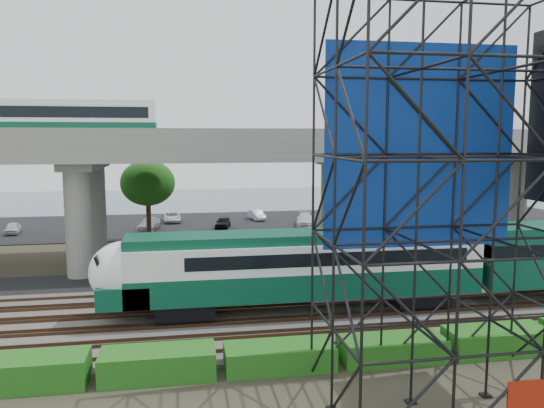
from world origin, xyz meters
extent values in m
plane|color=#474233|center=(0.00, 0.00, 0.00)|extent=(140.00, 140.00, 0.00)
cube|color=slate|center=(0.00, 2.00, 0.10)|extent=(90.00, 12.00, 0.20)
cube|color=black|center=(0.00, 10.50, 0.04)|extent=(90.00, 5.00, 0.08)
cube|color=black|center=(0.00, 34.00, 0.04)|extent=(90.00, 18.00, 0.08)
cube|color=#41576B|center=(0.00, 56.00, 0.01)|extent=(140.00, 40.00, 0.03)
cube|color=#472D1E|center=(0.00, -2.72, 0.28)|extent=(90.00, 0.08, 0.16)
cube|color=#472D1E|center=(0.00, -1.28, 0.28)|extent=(90.00, 0.08, 0.16)
cube|color=#472D1E|center=(0.00, -0.72, 0.28)|extent=(90.00, 0.08, 0.16)
cube|color=#472D1E|center=(0.00, 0.72, 0.28)|extent=(90.00, 0.08, 0.16)
cube|color=#472D1E|center=(0.00, 1.28, 0.28)|extent=(90.00, 0.08, 0.16)
cube|color=#472D1E|center=(0.00, 2.72, 0.28)|extent=(90.00, 0.08, 0.16)
cube|color=#472D1E|center=(0.00, 3.28, 0.28)|extent=(90.00, 0.08, 0.16)
cube|color=#472D1E|center=(0.00, 4.72, 0.28)|extent=(90.00, 0.08, 0.16)
cube|color=#472D1E|center=(0.00, 5.28, 0.28)|extent=(90.00, 0.08, 0.16)
cube|color=#472D1E|center=(0.00, 6.72, 0.28)|extent=(90.00, 0.08, 0.16)
cube|color=black|center=(-2.87, 2.00, 0.81)|extent=(3.00, 2.20, 0.90)
cube|color=black|center=(10.13, 2.00, 0.81)|extent=(3.00, 2.20, 0.90)
cube|color=#0A4731|center=(3.63, 2.00, 1.96)|extent=(19.00, 3.00, 1.40)
cube|color=white|center=(3.63, 2.00, 3.41)|extent=(19.00, 3.00, 1.50)
cube|color=#0A4731|center=(3.63, 2.00, 4.41)|extent=(19.00, 2.60, 0.50)
cube|color=black|center=(4.63, 2.00, 3.46)|extent=(15.00, 3.06, 0.70)
ellipsoid|color=white|center=(-5.87, 2.00, 2.86)|extent=(3.60, 3.00, 3.20)
cube|color=#0A4731|center=(-5.87, 2.00, 1.81)|extent=(2.60, 3.00, 1.10)
cube|color=black|center=(-6.97, 2.00, 3.36)|extent=(0.48, 2.00, 1.09)
cube|color=#0A4731|center=(17.63, 2.00, 2.96)|extent=(8.00, 3.00, 3.40)
cube|color=#9E9B93|center=(0.00, 16.00, 8.60)|extent=(80.00, 12.00, 1.20)
cube|color=#9E9B93|center=(0.00, 10.25, 9.75)|extent=(80.00, 0.50, 1.10)
cube|color=#9E9B93|center=(0.00, 21.75, 9.75)|extent=(80.00, 0.50, 1.10)
cylinder|color=#9E9B93|center=(-10.00, 12.50, 4.00)|extent=(1.80, 1.80, 8.00)
cylinder|color=#9E9B93|center=(-10.00, 19.50, 4.00)|extent=(1.80, 1.80, 8.00)
cube|color=#9E9B93|center=(-10.00, 16.00, 7.70)|extent=(2.40, 9.00, 0.60)
cylinder|color=#9E9B93|center=(10.00, 12.50, 4.00)|extent=(1.80, 1.80, 8.00)
cylinder|color=#9E9B93|center=(10.00, 19.50, 4.00)|extent=(1.80, 1.80, 8.00)
cube|color=#9E9B93|center=(10.00, 16.00, 7.70)|extent=(2.40, 9.00, 0.60)
cylinder|color=#9E9B93|center=(28.00, 19.50, 4.00)|extent=(1.80, 1.80, 8.00)
cube|color=#9E9B93|center=(28.00, 16.00, 7.70)|extent=(2.40, 9.00, 0.60)
cube|color=black|center=(-10.72, 16.00, 9.55)|extent=(12.00, 2.50, 0.70)
cube|color=#0A4731|center=(-10.72, 16.00, 10.35)|extent=(12.00, 2.50, 0.90)
cube|color=white|center=(-10.72, 16.00, 11.45)|extent=(12.00, 2.50, 1.30)
cube|color=black|center=(-10.72, 16.00, 11.50)|extent=(11.00, 2.56, 0.80)
cube|color=white|center=(-10.72, 16.00, 12.25)|extent=(12.00, 2.40, 0.30)
cube|color=navy|center=(6.72, -4.95, 9.30)|extent=(8.10, 0.08, 8.25)
cube|color=#A41E0B|center=(8.22, -11.05, 1.30)|extent=(2.40, 0.08, 1.60)
cube|color=black|center=(6.72, -8.00, 0.04)|extent=(9.36, 6.36, 0.08)
cube|color=#145916|center=(-9.00, -4.30, 0.60)|extent=(4.60, 1.80, 1.20)
cube|color=#145916|center=(-4.00, -4.30, 0.58)|extent=(4.60, 1.80, 1.15)
cube|color=#145916|center=(1.00, -4.30, 0.52)|extent=(4.60, 1.80, 1.03)
cube|color=#145916|center=(6.00, -4.30, 0.51)|extent=(4.60, 1.80, 1.01)
cube|color=#145916|center=(11.00, -4.30, 0.56)|extent=(4.60, 1.80, 1.12)
cylinder|color=#382314|center=(14.00, 12.50, 2.40)|extent=(0.44, 0.44, 4.80)
ellipsoid|color=#145916|center=(14.00, 12.50, 5.60)|extent=(4.94, 4.94, 4.18)
cylinder|color=#382314|center=(-6.00, 24.00, 2.40)|extent=(0.44, 0.44, 4.80)
ellipsoid|color=#145916|center=(-6.00, 24.00, 5.60)|extent=(4.94, 4.94, 4.18)
imported|color=black|center=(-2.60, 11.28, 0.81)|extent=(5.63, 3.48, 1.45)
imported|color=silver|center=(-19.85, 31.00, 0.64)|extent=(1.82, 3.44, 1.11)
imported|color=#A7A9AF|center=(-14.26, 36.00, 0.66)|extent=(1.87, 3.67, 1.15)
imported|color=#9B9CA2|center=(-6.40, 31.00, 0.71)|extent=(2.56, 4.60, 1.26)
imported|color=silver|center=(-4.13, 36.00, 0.65)|extent=(2.08, 4.16, 1.13)
imported|color=black|center=(1.31, 31.00, 0.66)|extent=(2.10, 3.64, 1.17)
imported|color=#ABACB3|center=(5.69, 36.00, 0.65)|extent=(1.90, 3.66, 1.15)
imported|color=silver|center=(10.37, 31.00, 0.72)|extent=(2.80, 4.74, 1.29)
imported|color=#A9ABB1|center=(18.85, 36.00, 0.68)|extent=(2.72, 4.57, 1.19)
camera|label=1|loc=(-2.87, -25.28, 9.65)|focal=35.00mm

